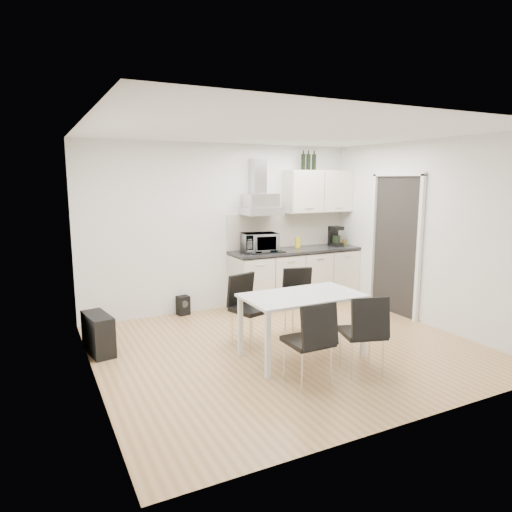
{
  "coord_description": "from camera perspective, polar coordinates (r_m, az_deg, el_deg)",
  "views": [
    {
      "loc": [
        -2.76,
        -4.64,
        2.07
      ],
      "look_at": [
        -0.22,
        0.43,
        1.1
      ],
      "focal_mm": 32.0,
      "sensor_mm": 36.0,
      "label": 1
    }
  ],
  "objects": [
    {
      "name": "chair_far_left",
      "position": [
        5.74,
        -0.61,
        -6.8
      ],
      "size": [
        0.56,
        0.6,
        0.88
      ],
      "primitive_type": null,
      "rotation": [
        0.0,
        0.0,
        3.42
      ],
      "color": "black",
      "rests_on": "ground"
    },
    {
      "name": "dining_table",
      "position": [
        5.31,
        5.79,
        -5.69
      ],
      "size": [
        1.36,
        0.78,
        0.75
      ],
      "rotation": [
        0.0,
        0.0,
        0.0
      ],
      "color": "white",
      "rests_on": "ground"
    },
    {
      "name": "wall_front",
      "position": [
        3.89,
        19.24,
        -2.25
      ],
      "size": [
        4.5,
        0.1,
        2.6
      ],
      "primitive_type": "cube",
      "color": "white",
      "rests_on": "ground"
    },
    {
      "name": "doorway",
      "position": [
        7.25,
        16.95,
        1.2
      ],
      "size": [
        0.08,
        1.04,
        2.1
      ],
      "primitive_type": "cube",
      "color": "white",
      "rests_on": "ground"
    },
    {
      "name": "kitchenette",
      "position": [
        7.59,
        5.03,
        0.27
      ],
      "size": [
        2.22,
        0.64,
        2.52
      ],
      "color": "beige",
      "rests_on": "ground"
    },
    {
      "name": "guitar_amp",
      "position": [
        5.82,
        -19.1,
        -9.17
      ],
      "size": [
        0.34,
        0.61,
        0.48
      ],
      "rotation": [
        0.0,
        0.0,
        0.16
      ],
      "color": "black",
      "rests_on": "ground"
    },
    {
      "name": "ceiling",
      "position": [
        5.42,
        4.23,
        15.29
      ],
      "size": [
        4.5,
        4.5,
        0.0
      ],
      "primitive_type": "plane",
      "color": "white",
      "rests_on": "wall_back"
    },
    {
      "name": "chair_far_right",
      "position": [
        6.1,
        5.69,
        -5.83
      ],
      "size": [
        0.54,
        0.59,
        0.88
      ],
      "primitive_type": null,
      "rotation": [
        0.0,
        0.0,
        2.91
      ],
      "color": "black",
      "rests_on": "ground"
    },
    {
      "name": "wall_right",
      "position": [
        6.87,
        20.45,
        2.66
      ],
      "size": [
        0.1,
        4.0,
        2.6
      ],
      "primitive_type": "cube",
      "color": "white",
      "rests_on": "ground"
    },
    {
      "name": "chair_near_right",
      "position": [
        5.04,
        13.1,
        -9.43
      ],
      "size": [
        0.57,
        0.61,
        0.88
      ],
      "primitive_type": null,
      "rotation": [
        0.0,
        0.0,
        -0.29
      ],
      "color": "black",
      "rests_on": "ground"
    },
    {
      "name": "ground",
      "position": [
        5.78,
        3.9,
        -11.3
      ],
      "size": [
        4.5,
        4.5,
        0.0
      ],
      "primitive_type": "plane",
      "color": "tan",
      "rests_on": "ground"
    },
    {
      "name": "wall_back",
      "position": [
        7.23,
        -4.06,
        3.57
      ],
      "size": [
        4.5,
        0.1,
        2.6
      ],
      "primitive_type": "cube",
      "color": "white",
      "rests_on": "ground"
    },
    {
      "name": "chair_near_left",
      "position": [
        4.7,
        6.48,
        -10.64
      ],
      "size": [
        0.44,
        0.5,
        0.88
      ],
      "primitive_type": null,
      "rotation": [
        0.0,
        0.0,
        0.0
      ],
      "color": "black",
      "rests_on": "ground"
    },
    {
      "name": "floor_speaker",
      "position": [
        7.11,
        -9.1,
        -6.12
      ],
      "size": [
        0.2,
        0.18,
        0.29
      ],
      "primitive_type": "cube",
      "rotation": [
        0.0,
        0.0,
        0.15
      ],
      "color": "black",
      "rests_on": "ground"
    },
    {
      "name": "wall_left",
      "position": [
        4.73,
        -20.11,
        -0.26
      ],
      "size": [
        0.1,
        4.0,
        2.6
      ],
      "primitive_type": "cube",
      "color": "white",
      "rests_on": "ground"
    }
  ]
}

